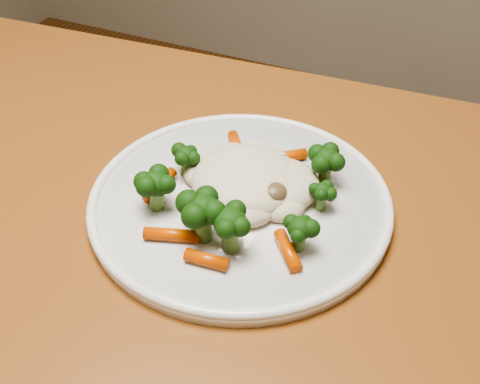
{
  "coord_description": "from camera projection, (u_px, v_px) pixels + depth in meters",
  "views": [
    {
      "loc": [
        0.38,
        -0.52,
        1.14
      ],
      "look_at": [
        0.19,
        -0.11,
        0.77
      ],
      "focal_mm": 45.0,
      "sensor_mm": 36.0,
      "label": 1
    }
  ],
  "objects": [
    {
      "name": "dining_table",
      "position": [
        145.0,
        313.0,
        0.64
      ],
      "size": [
        1.13,
        0.79,
        0.75
      ],
      "rotation": [
        0.0,
        0.0,
        0.06
      ],
      "color": "brown",
      "rests_on": "ground"
    },
    {
      "name": "plate",
      "position": [
        240.0,
        203.0,
        0.59
      ],
      "size": [
        0.3,
        0.3,
        0.01
      ],
      "primitive_type": "cylinder",
      "color": "white",
      "rests_on": "dining_table"
    },
    {
      "name": "meal",
      "position": [
        242.0,
        184.0,
        0.57
      ],
      "size": [
        0.18,
        0.19,
        0.05
      ],
      "color": "beige",
      "rests_on": "plate"
    }
  ]
}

